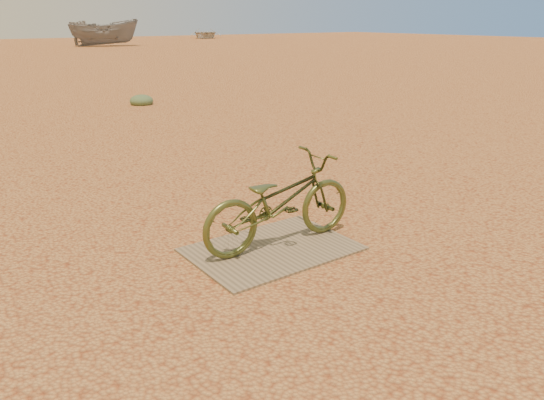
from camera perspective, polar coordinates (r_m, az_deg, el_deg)
ground at (r=4.81m, az=-3.91°, el=-7.24°), size 120.00×120.00×0.00m
plywood_board at (r=5.13m, az=0.00°, el=-5.30°), size 1.55×1.08×0.02m
bicycle at (r=5.06m, az=0.83°, el=-0.16°), size 1.69×0.63×0.88m
boat_mid_right at (r=45.45m, az=-17.58°, el=16.79°), size 5.62×3.25×2.05m
boat_far_right at (r=61.02m, az=-7.23°, el=17.36°), size 5.61×6.10×1.03m
kale_b at (r=14.32m, az=-13.83°, el=9.95°), size 0.60×0.60×0.33m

